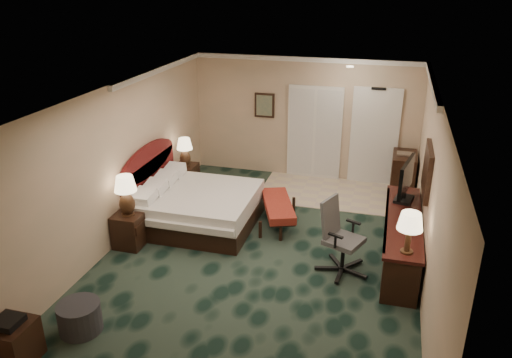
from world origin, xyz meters
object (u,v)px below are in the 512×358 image
(lamp_far, at_px, (185,152))
(minibar, at_px, (403,175))
(nightstand_near, at_px, (130,229))
(ottoman, at_px, (80,317))
(bed_bench, at_px, (278,213))
(desk_chair, at_px, (344,238))
(nightstand_far, at_px, (186,177))
(side_table, at_px, (13,343))
(desk, at_px, (401,239))
(tv, at_px, (406,181))
(lamp_near, at_px, (126,196))
(bed, at_px, (199,208))

(lamp_far, xyz_separation_m, minibar, (4.43, 1.01, -0.42))
(nightstand_near, distance_m, ottoman, 2.24)
(bed_bench, height_order, desk_chair, desk_chair)
(nightstand_far, height_order, side_table, nightstand_far)
(desk, distance_m, minibar, 2.69)
(bed_bench, bearing_deg, ottoman, -137.58)
(nightstand_near, relative_size, tv, 0.64)
(lamp_far, xyz_separation_m, side_table, (-0.00, -5.29, -0.60))
(nightstand_near, distance_m, minibar, 5.61)
(ottoman, distance_m, desk, 4.93)
(nightstand_near, height_order, lamp_near, lamp_near)
(bed, bearing_deg, desk_chair, -18.48)
(desk_chair, bearing_deg, desk, 56.59)
(bed, xyz_separation_m, tv, (3.59, 0.36, 0.79))
(bed, distance_m, minibar, 4.31)
(tv, bearing_deg, nightstand_near, -150.38)
(bed, bearing_deg, side_table, -101.92)
(lamp_far, relative_size, desk, 0.24)
(ottoman, height_order, desk_chair, desk_chair)
(side_table, height_order, desk_chair, desk_chair)
(ottoman, distance_m, desk_chair, 3.92)
(desk, bearing_deg, ottoman, -144.03)
(lamp_far, bearing_deg, nightstand_far, 120.63)
(ottoman, bearing_deg, lamp_near, 101.54)
(bed_bench, relative_size, desk, 0.52)
(lamp_far, distance_m, desk, 4.76)
(bed_bench, relative_size, desk_chair, 1.15)
(tv, bearing_deg, desk_chair, -111.76)
(bed_bench, xyz_separation_m, minibar, (2.20, 2.00, 0.22))
(lamp_near, xyz_separation_m, ottoman, (0.44, -2.16, -0.74))
(desk, bearing_deg, nightstand_far, 158.59)
(bed, relative_size, bed_bench, 1.50)
(lamp_near, bearing_deg, bed, 51.81)
(lamp_near, xyz_separation_m, lamp_far, (0.01, 2.42, -0.07))
(bed, height_order, desk, desk)
(side_table, distance_m, tv, 6.22)
(lamp_near, xyz_separation_m, tv, (4.43, 1.43, 0.17))
(nightstand_far, height_order, lamp_near, lamp_near)
(nightstand_near, bearing_deg, minibar, 37.33)
(bed, xyz_separation_m, nightstand_near, (-0.85, -1.04, -0.02))
(nightstand_far, relative_size, lamp_far, 0.90)
(lamp_near, bearing_deg, desk_chair, 2.52)
(minibar, bearing_deg, nightstand_near, -142.67)
(lamp_far, bearing_deg, bed_bench, -24.03)
(tv, bearing_deg, bed, -162.13)
(bed, distance_m, desk_chair, 2.89)
(desk, relative_size, minibar, 2.90)
(tv, bearing_deg, desk, -77.71)
(side_table, bearing_deg, nightstand_far, 90.36)
(lamp_near, relative_size, tv, 0.76)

